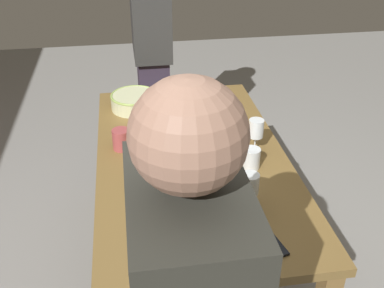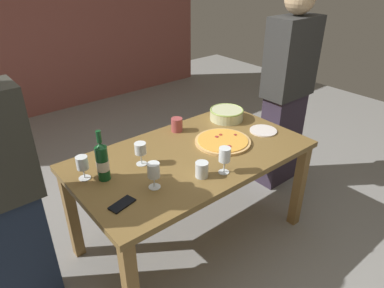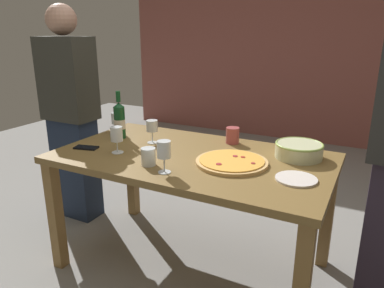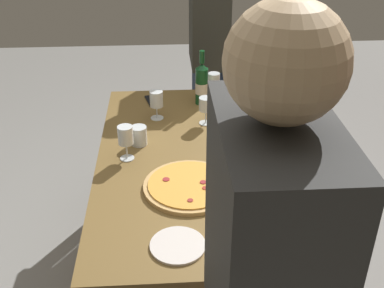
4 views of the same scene
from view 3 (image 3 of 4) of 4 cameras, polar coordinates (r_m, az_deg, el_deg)
name	(u,v)px [view 3 (image 3 of 4)]	position (r m, az deg, el deg)	size (l,w,h in m)	color
ground_plane	(192,264)	(2.50, 0.00, -18.21)	(8.00, 8.00, 0.00)	gray
dining_table	(192,170)	(2.18, 0.00, -4.04)	(1.60, 0.90, 0.75)	brown
brick_wall_back	(307,39)	(5.09, 17.51, 15.34)	(5.07, 0.16, 2.66)	#904E45
pizza	(232,162)	(2.02, 6.21, -2.77)	(0.40, 0.40, 0.03)	#DFAE69
serving_bowl	(299,150)	(2.18, 16.33, -0.85)	(0.27, 0.27, 0.09)	beige
wine_bottle	(120,120)	(2.50, -11.23, 3.68)	(0.07, 0.07, 0.32)	#134921
wine_glass_near_pizza	(152,127)	(2.36, -6.26, 2.70)	(0.07, 0.07, 0.15)	white
wine_glass_by_bottle	(117,119)	(2.62, -11.68, 3.76)	(0.07, 0.07, 0.15)	white
wine_glass_far_left	(117,135)	(2.20, -11.69, 1.41)	(0.07, 0.07, 0.16)	white
wine_glass_far_right	(164,151)	(1.86, -4.34, -1.13)	(0.07, 0.07, 0.17)	white
cup_amber	(148,157)	(1.99, -6.81, -1.97)	(0.08, 0.08, 0.10)	white
cup_ceramic	(233,135)	(2.37, 6.34, 1.34)	(0.09, 0.09, 0.10)	#A94748
side_plate	(296,179)	(1.87, 15.94, -5.26)	(0.20, 0.20, 0.01)	white
cell_phone	(86,148)	(2.36, -16.17, -0.54)	(0.07, 0.14, 0.01)	black
person_guest_left	(71,116)	(2.93, -18.35, 4.23)	(0.39, 0.24, 1.63)	#1C283E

